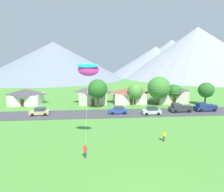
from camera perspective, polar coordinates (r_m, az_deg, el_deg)
The scene contains 21 objects.
road_strip at distance 42.01m, azimuth 0.86°, elevation -5.53°, with size 160.00×7.23×0.08m, color #424247.
mountain_far_west_ridge at distance 139.38m, azimuth -17.85°, elevation 10.63°, with size 99.80×99.80×26.29m, color slate.
mountain_east_ridge at distance 167.69m, azimuth 13.48°, elevation 10.62°, with size 81.97×81.97×25.60m, color gray.
mountain_central_ridge at distance 151.11m, azimuth 25.01°, elevation 12.20°, with size 104.53×104.53×37.28m, color #8E939E.
mountain_far_east_ridge at distance 172.60m, azimuth 18.10°, elevation 11.37°, with size 87.81×87.81×31.58m, color gray.
house_leftmost at distance 52.91m, azimuth 5.52°, elevation 0.37°, with size 9.70×6.62×4.58m.
house_left_center at distance 56.81m, azimuth 17.69°, elevation 0.90°, with size 9.32×8.38×5.13m.
house_right_center at distance 52.73m, azimuth -6.01°, elevation 0.66°, with size 8.36×7.62×5.17m.
house_rightmost at distance 56.67m, azimuth -25.37°, elevation -0.05°, with size 8.72×7.23×4.35m.
tree_near_left at distance 49.90m, azimuth 7.32°, elevation 1.43°, with size 4.26×4.26×5.99m.
tree_left_of_center at distance 55.25m, azimuth 27.62°, elevation 1.66°, with size 4.13×4.13×6.38m.
tree_center at distance 46.61m, azimuth -4.54°, elevation 2.24°, with size 5.04×5.04×7.50m.
tree_right_of_center at distance 53.65m, azimuth 19.07°, elevation 1.48°, with size 3.77×3.77×5.67m.
tree_near_right at distance 51.02m, azimuth 14.62°, elevation 2.55°, with size 6.14×6.14×7.96m.
parked_car_tan_west_end at distance 43.59m, azimuth -21.86°, elevation -4.58°, with size 4.28×2.23×1.68m.
parked_car_blue_mid_west at distance 41.75m, azimuth 1.96°, elevation -4.46°, with size 4.20×2.09×1.68m.
parked_car_silver_mid_east at distance 42.01m, azimuth 12.44°, elevation -4.61°, with size 4.20×2.09×1.68m.
pickup_truck_navy_west_side at distance 49.38m, azimuth 27.29°, elevation -3.06°, with size 5.28×2.50×1.99m.
pickup_truck_charcoal_east_side at distance 46.08m, azimuth 20.72°, elevation -3.47°, with size 5.25×2.42×1.99m.
kite_flyer_with_kite at distance 24.14m, azimuth -7.52°, elevation 7.86°, with size 3.06×4.54×11.68m.
watcher_person at distance 28.61m, azimuth 16.12°, elevation -12.03°, with size 0.56×0.24×1.68m.
Camera 1 is at (-3.92, -11.47, 11.64)m, focal length 28.89 mm.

